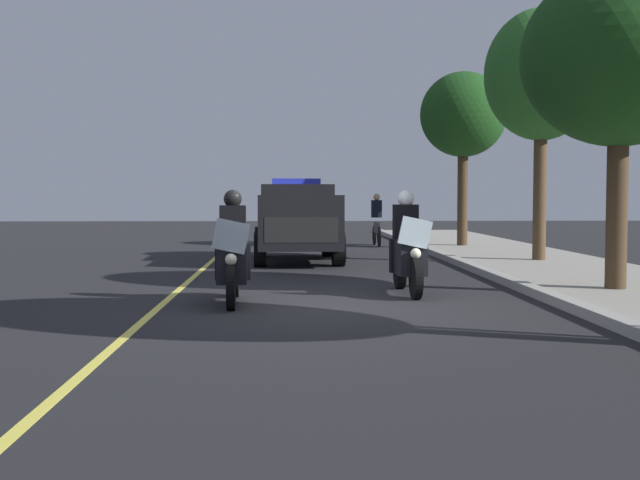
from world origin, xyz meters
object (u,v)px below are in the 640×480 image
(police_suv, at_px, (296,218))
(tree_behind_suv, at_px, (463,116))
(cyclist_background, at_px, (377,220))
(tree_far_back, at_px, (541,76))
(police_motorcycle_lead_left, at_px, (233,257))
(police_motorcycle_lead_right, at_px, (407,252))
(tree_mid_block, at_px, (620,58))

(police_suv, xyz_separation_m, tree_behind_suv, (-4.65, 5.16, 3.00))
(cyclist_background, distance_m, tree_far_back, 8.46)
(police_motorcycle_lead_left, distance_m, police_motorcycle_lead_right, 3.02)
(police_motorcycle_lead_right, bearing_deg, police_suv, -165.50)
(cyclist_background, bearing_deg, tree_far_back, 24.08)
(police_suv, bearing_deg, cyclist_background, 155.94)
(police_motorcycle_lead_right, bearing_deg, cyclist_background, 176.02)
(cyclist_background, bearing_deg, police_motorcycle_lead_left, -15.01)
(police_motorcycle_lead_left, relative_size, cyclist_background, 1.22)
(police_motorcycle_lead_left, bearing_deg, police_suv, 172.37)
(police_motorcycle_lead_left, bearing_deg, tree_far_back, 135.06)
(police_motorcycle_lead_left, distance_m, police_suv, 7.98)
(police_suv, relative_size, cyclist_background, 2.82)
(police_suv, bearing_deg, tree_mid_block, 36.26)
(police_suv, height_order, tree_behind_suv, tree_behind_suv)
(tree_behind_suv, bearing_deg, tree_far_back, 6.19)
(police_suv, distance_m, cyclist_background, 6.51)
(police_suv, xyz_separation_m, cyclist_background, (-5.94, 2.65, -0.22))
(tree_mid_block, height_order, tree_behind_suv, tree_behind_suv)
(police_motorcycle_lead_left, height_order, police_motorcycle_lead_right, same)
(police_motorcycle_lead_left, xyz_separation_m, police_suv, (-7.90, 1.06, 0.37))
(police_motorcycle_lead_left, xyz_separation_m, tree_far_back, (-6.85, 6.83, 3.75))
(police_motorcycle_lead_left, relative_size, police_motorcycle_lead_right, 1.00)
(police_motorcycle_lead_left, relative_size, tree_behind_suv, 0.40)
(police_motorcycle_lead_left, bearing_deg, police_motorcycle_lead_right, 110.81)
(police_suv, bearing_deg, police_motorcycle_lead_right, 14.50)
(police_motorcycle_lead_left, height_order, tree_mid_block, tree_mid_block)
(police_motorcycle_lead_left, bearing_deg, tree_mid_block, 97.58)
(police_motorcycle_lead_left, bearing_deg, cyclist_background, 164.99)
(police_suv, relative_size, tree_mid_block, 0.94)
(police_motorcycle_lead_right, distance_m, tree_behind_suv, 12.43)
(tree_far_back, bearing_deg, police_motorcycle_lead_left, -44.94)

